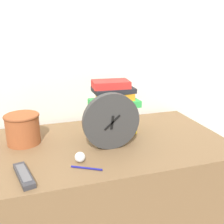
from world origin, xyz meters
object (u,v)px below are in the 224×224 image
Objects in this scene: crumpled_paper_ball at (80,157)px; pen at (87,168)px; book_stack at (113,109)px; basket at (23,128)px; desk_clock at (111,121)px; tv_remote at (24,175)px.

pen is (0.01, -0.07, -0.02)m from crumpled_paper_ball.
basket is at bearing 179.58° from book_stack.
book_stack is 1.69× the size of basket.
crumpled_paper_ball is at bearing 101.81° from pen.
basket is at bearing 155.28° from desk_clock.
pen is at bearing -134.59° from desk_clock.
tv_remote is 4.29× the size of crumpled_paper_ball.
crumpled_paper_ball is (0.23, -0.27, -0.06)m from basket.
tv_remote is at bearing -159.72° from desk_clock.
desk_clock is 0.43m from tv_remote.
pen is (-0.22, -0.33, -0.13)m from book_stack.
desk_clock is at bearing 28.03° from crumpled_paper_ball.
book_stack is 0.46m from basket.
desk_clock is 0.22m from crumpled_paper_ball.
desk_clock is 2.25× the size of pen.
basket reaches higher than crumpled_paper_ball.
pen is at bearing -123.23° from book_stack.
tv_remote is (0.00, -0.32, -0.07)m from basket.
book_stack is 0.57m from tv_remote.
desk_clock is 6.01× the size of crumpled_paper_ball.
basket reaches higher than pen.
basket is (-0.46, 0.00, -0.06)m from book_stack.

